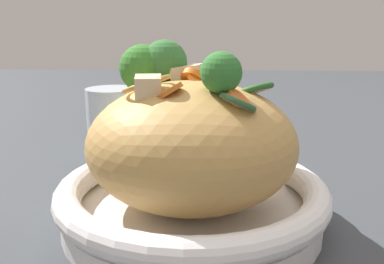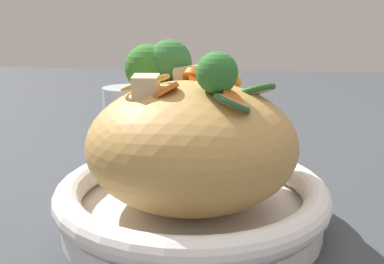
{
  "view_description": "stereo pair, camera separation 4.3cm",
  "coord_description": "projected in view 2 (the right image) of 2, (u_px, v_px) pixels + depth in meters",
  "views": [
    {
      "loc": [
        -0.42,
        -0.02,
        0.21
      ],
      "look_at": [
        0.0,
        0.0,
        0.1
      ],
      "focal_mm": 40.08,
      "sensor_mm": 36.0,
      "label": 1
    },
    {
      "loc": [
        -0.42,
        -0.06,
        0.21
      ],
      "look_at": [
        0.0,
        0.0,
        0.1
      ],
      "focal_mm": 40.08,
      "sensor_mm": 36.0,
      "label": 2
    }
  ],
  "objects": [
    {
      "name": "ground_plane",
      "position": [
        192.0,
        223.0,
        0.46
      ],
      "size": [
        3.0,
        3.0,
        0.0
      ],
      "primitive_type": "plane",
      "color": "#393D41"
    },
    {
      "name": "serving_bowl",
      "position": [
        192.0,
        200.0,
        0.45
      ],
      "size": [
        0.28,
        0.28,
        0.05
      ],
      "color": "white",
      "rests_on": "ground_plane"
    },
    {
      "name": "noodle_heap",
      "position": [
        192.0,
        144.0,
        0.44
      ],
      "size": [
        0.21,
        0.21,
        0.14
      ],
      "color": "tan",
      "rests_on": "serving_bowl"
    },
    {
      "name": "broccoli_florets",
      "position": [
        165.0,
        73.0,
        0.47
      ],
      "size": [
        0.16,
        0.13,
        0.08
      ],
      "color": "#98AC75",
      "rests_on": "serving_bowl"
    },
    {
      "name": "carrot_coins",
      "position": [
        201.0,
        85.0,
        0.42
      ],
      "size": [
        0.09,
        0.09,
        0.03
      ],
      "color": "orange",
      "rests_on": "serving_bowl"
    },
    {
      "name": "zucchini_slices",
      "position": [
        238.0,
        95.0,
        0.44
      ],
      "size": [
        0.19,
        0.09,
        0.04
      ],
      "color": "beige",
      "rests_on": "serving_bowl"
    },
    {
      "name": "chicken_chunks",
      "position": [
        175.0,
        80.0,
        0.43
      ],
      "size": [
        0.1,
        0.07,
        0.03
      ],
      "color": "beige",
      "rests_on": "serving_bowl"
    },
    {
      "name": "drinking_glass",
      "position": [
        129.0,
        123.0,
        0.67
      ],
      "size": [
        0.08,
        0.08,
        0.11
      ],
      "color": "silver",
      "rests_on": "ground_plane"
    }
  ]
}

